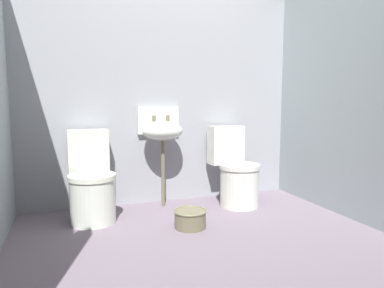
{
  "coord_description": "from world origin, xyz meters",
  "views": [
    {
      "loc": [
        -0.93,
        -2.31,
        1.04
      ],
      "look_at": [
        0.0,
        0.29,
        0.7
      ],
      "focal_mm": 32.66,
      "sensor_mm": 36.0,
      "label": 1
    }
  ],
  "objects_px": {
    "sink": "(162,130)",
    "bucket": "(190,218)",
    "toilet_left": "(91,184)",
    "toilet_right": "(235,173)"
  },
  "relations": [
    {
      "from": "sink",
      "to": "bucket",
      "type": "height_order",
      "value": "sink"
    },
    {
      "from": "toilet_left",
      "to": "toilet_right",
      "type": "distance_m",
      "value": 1.4
    },
    {
      "from": "toilet_left",
      "to": "toilet_right",
      "type": "height_order",
      "value": "same"
    },
    {
      "from": "toilet_right",
      "to": "bucket",
      "type": "relative_size",
      "value": 2.84
    },
    {
      "from": "toilet_right",
      "to": "sink",
      "type": "relative_size",
      "value": 0.79
    },
    {
      "from": "toilet_right",
      "to": "sink",
      "type": "xyz_separation_m",
      "value": [
        -0.71,
        0.19,
        0.43
      ]
    },
    {
      "from": "toilet_left",
      "to": "toilet_right",
      "type": "relative_size",
      "value": 1.0
    },
    {
      "from": "toilet_right",
      "to": "bucket",
      "type": "xyz_separation_m",
      "value": [
        -0.66,
        -0.49,
        -0.24
      ]
    },
    {
      "from": "toilet_left",
      "to": "sink",
      "type": "height_order",
      "value": "sink"
    },
    {
      "from": "sink",
      "to": "bucket",
      "type": "xyz_separation_m",
      "value": [
        0.05,
        -0.68,
        -0.68
      ]
    }
  ]
}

